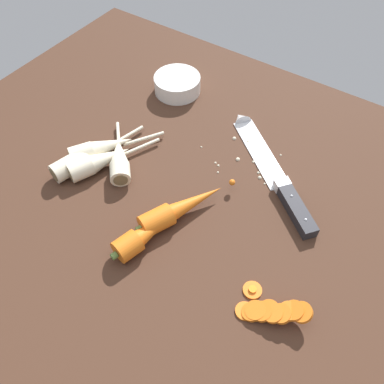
# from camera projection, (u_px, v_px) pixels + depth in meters

# --- Properties ---
(ground_plane) EXTENTS (1.20, 0.90, 0.04)m
(ground_plane) POSITION_uv_depth(u_px,v_px,m) (198.00, 196.00, 0.80)
(ground_plane) COLOR #42281C
(chefs_knife) EXTENTS (0.29, 0.24, 0.04)m
(chefs_knife) POSITION_uv_depth(u_px,v_px,m) (269.00, 165.00, 0.81)
(chefs_knife) COLOR silver
(chefs_knife) RESTS_ON ground_plane
(whole_carrot) EXTENTS (0.11, 0.20, 0.04)m
(whole_carrot) POSITION_uv_depth(u_px,v_px,m) (180.00, 209.00, 0.73)
(whole_carrot) COLOR orange
(whole_carrot) RESTS_ON ground_plane
(whole_carrot_second) EXTENTS (0.07, 0.16, 0.04)m
(whole_carrot_second) POSITION_uv_depth(u_px,v_px,m) (144.00, 235.00, 0.69)
(whole_carrot_second) COLOR orange
(whole_carrot_second) RESTS_ON ground_plane
(parsnip_front) EXTENTS (0.14, 0.14, 0.04)m
(parsnip_front) POSITION_uv_depth(u_px,v_px,m) (119.00, 159.00, 0.81)
(parsnip_front) COLOR beige
(parsnip_front) RESTS_ON ground_plane
(parsnip_mid_left) EXTENTS (0.10, 0.19, 0.04)m
(parsnip_mid_left) POSITION_uv_depth(u_px,v_px,m) (100.00, 161.00, 0.80)
(parsnip_mid_left) COLOR beige
(parsnip_mid_left) RESTS_ON ground_plane
(parsnip_mid_right) EXTENTS (0.13, 0.18, 0.04)m
(parsnip_mid_right) POSITION_uv_depth(u_px,v_px,m) (102.00, 148.00, 0.82)
(parsnip_mid_right) COLOR beige
(parsnip_mid_right) RESTS_ON ground_plane
(parsnip_back) EXTENTS (0.08, 0.22, 0.04)m
(parsnip_back) POSITION_uv_depth(u_px,v_px,m) (85.00, 157.00, 0.81)
(parsnip_back) COLOR beige
(parsnip_back) RESTS_ON ground_plane
(carrot_slice_stack) EXTENTS (0.11, 0.07, 0.04)m
(carrot_slice_stack) POSITION_uv_depth(u_px,v_px,m) (272.00, 312.00, 0.62)
(carrot_slice_stack) COLOR orange
(carrot_slice_stack) RESTS_ON ground_plane
(carrot_slice_stray_near) EXTENTS (0.03, 0.03, 0.01)m
(carrot_slice_stray_near) POSITION_uv_depth(u_px,v_px,m) (252.00, 290.00, 0.65)
(carrot_slice_stray_near) COLOR orange
(carrot_slice_stray_near) RESTS_ON ground_plane
(prep_bowl) EXTENTS (0.11, 0.11, 0.04)m
(prep_bowl) POSITION_uv_depth(u_px,v_px,m) (177.00, 84.00, 0.95)
(prep_bowl) COLOR white
(prep_bowl) RESTS_ON ground_plane
(mince_crumbs) EXTENTS (0.17, 0.12, 0.01)m
(mince_crumbs) POSITION_uv_depth(u_px,v_px,m) (246.00, 156.00, 0.83)
(mince_crumbs) COLOR beige
(mince_crumbs) RESTS_ON ground_plane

